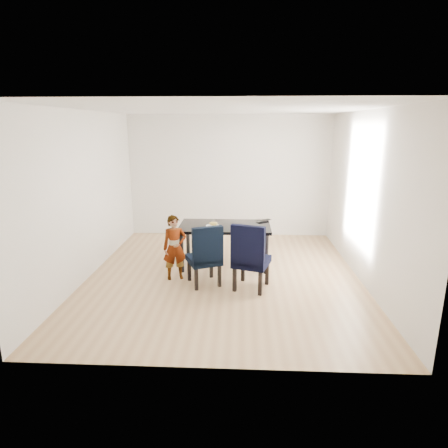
{
  "coord_description": "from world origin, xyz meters",
  "views": [
    {
      "loc": [
        0.3,
        -5.89,
        2.46
      ],
      "look_at": [
        0.0,
        0.2,
        0.85
      ],
      "focal_mm": 30.0,
      "sensor_mm": 36.0,
      "label": 1
    }
  ],
  "objects_px": {
    "dining_table": "(225,245)",
    "chair_right": "(252,256)",
    "chair_left": "(204,254)",
    "child": "(175,248)",
    "laptop": "(262,220)",
    "plate": "(213,226)"
  },
  "relations": [
    {
      "from": "child",
      "to": "laptop",
      "type": "distance_m",
      "value": 1.79
    },
    {
      "from": "chair_left",
      "to": "chair_right",
      "type": "xyz_separation_m",
      "value": [
        0.75,
        -0.13,
        0.03
      ]
    },
    {
      "from": "plate",
      "to": "laptop",
      "type": "xyz_separation_m",
      "value": [
        0.89,
        0.43,
        0.0
      ]
    },
    {
      "from": "chair_right",
      "to": "plate",
      "type": "distance_m",
      "value": 1.13
    },
    {
      "from": "dining_table",
      "to": "child",
      "type": "bearing_deg",
      "value": -140.37
    },
    {
      "from": "plate",
      "to": "child",
      "type": "bearing_deg",
      "value": -135.52
    },
    {
      "from": "chair_right",
      "to": "laptop",
      "type": "bearing_deg",
      "value": 97.96
    },
    {
      "from": "plate",
      "to": "laptop",
      "type": "distance_m",
      "value": 0.99
    },
    {
      "from": "dining_table",
      "to": "chair_right",
      "type": "distance_m",
      "value": 1.08
    },
    {
      "from": "chair_left",
      "to": "laptop",
      "type": "xyz_separation_m",
      "value": [
        0.97,
        1.19,
        0.27
      ]
    },
    {
      "from": "chair_left",
      "to": "plate",
      "type": "relative_size",
      "value": 4.13
    },
    {
      "from": "chair_right",
      "to": "laptop",
      "type": "xyz_separation_m",
      "value": [
        0.22,
        1.31,
        0.23
      ]
    },
    {
      "from": "plate",
      "to": "laptop",
      "type": "relative_size",
      "value": 0.81
    },
    {
      "from": "dining_table",
      "to": "laptop",
      "type": "relative_size",
      "value": 5.41
    },
    {
      "from": "dining_table",
      "to": "chair_left",
      "type": "distance_m",
      "value": 0.9
    },
    {
      "from": "child",
      "to": "laptop",
      "type": "height_order",
      "value": "child"
    },
    {
      "from": "dining_table",
      "to": "child",
      "type": "height_order",
      "value": "child"
    },
    {
      "from": "child",
      "to": "plate",
      "type": "relative_size",
      "value": 4.45
    },
    {
      "from": "chair_left",
      "to": "laptop",
      "type": "relative_size",
      "value": 3.35
    },
    {
      "from": "laptop",
      "to": "child",
      "type": "bearing_deg",
      "value": -0.02
    },
    {
      "from": "chair_right",
      "to": "chair_left",
      "type": "bearing_deg",
      "value": -171.86
    },
    {
      "from": "plate",
      "to": "chair_right",
      "type": "bearing_deg",
      "value": -52.93
    }
  ]
}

